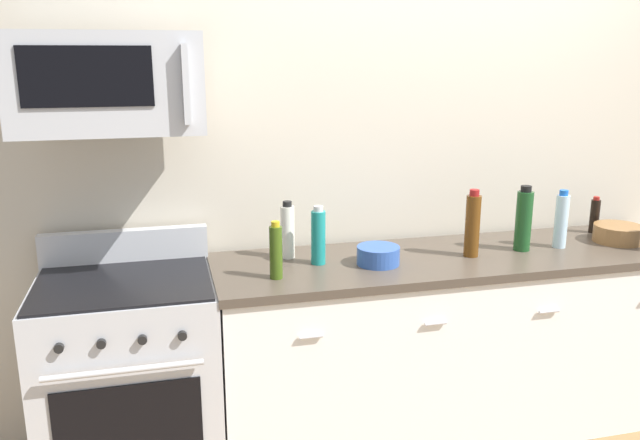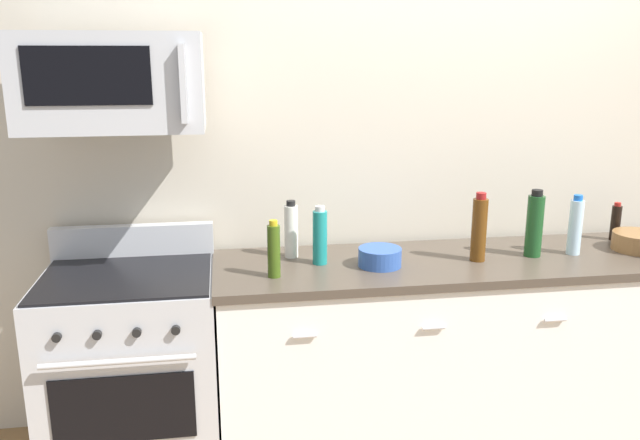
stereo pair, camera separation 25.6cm
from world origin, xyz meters
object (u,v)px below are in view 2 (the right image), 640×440
object	(u,v)px
bottle_sparkling_teal	(320,237)
bowl_wooden_salad	(638,241)
bottle_wine_green	(535,225)
bottle_water_clear	(575,226)
bottle_soy_sauce_dark	(616,222)
microwave	(113,82)
bowl_blue_mixing	(380,257)
bottle_wine_amber	(479,229)
bottle_olive_oil	(274,250)
bottle_vinegar_white	(291,230)
range_oven	(134,368)

from	to	relation	value
bottle_sparkling_teal	bowl_wooden_salad	bearing A→B (deg)	-0.98
bottle_wine_green	bowl_wooden_salad	bearing A→B (deg)	1.06
bottle_water_clear	bowl_wooden_salad	xyz separation A→B (m)	(0.35, 0.01, -0.09)
bowl_wooden_salad	bottle_soy_sauce_dark	bearing A→B (deg)	92.47
microwave	bottle_wine_green	world-z (taller)	microwave
microwave	bowl_blue_mixing	size ratio (longest dim) A/B	3.76
bottle_wine_amber	bottle_water_clear	xyz separation A→B (m)	(0.50, 0.03, -0.02)
bottle_wine_green	bottle_sparkling_teal	bearing A→B (deg)	177.92
bottle_wine_green	bowl_blue_mixing	xyz separation A→B (m)	(-0.76, -0.04, -0.11)
microwave	bowl_blue_mixing	xyz separation A→B (m)	(1.14, -0.09, -0.79)
bottle_olive_oil	bottle_wine_amber	xyz separation A→B (m)	(0.97, 0.08, 0.03)
bottle_water_clear	bottle_sparkling_teal	size ratio (longest dim) A/B	1.07
bottle_water_clear	bottle_sparkling_teal	xyz separation A→B (m)	(-1.24, 0.04, -0.01)
bottle_vinegar_white	bottle_wine_green	world-z (taller)	bottle_wine_green
bottle_soy_sauce_dark	bottle_wine_green	bearing A→B (deg)	-160.71
bottle_wine_green	microwave	bearing A→B (deg)	178.31
bottle_soy_sauce_dark	bowl_blue_mixing	xyz separation A→B (m)	(-1.32, -0.23, -0.05)
bottle_wine_amber	bowl_blue_mixing	size ratio (longest dim) A/B	1.65
bottle_sparkling_teal	bottle_soy_sauce_dark	bearing A→B (deg)	5.62
range_oven	bowl_blue_mixing	bearing A→B (deg)	-2.44
bottle_soy_sauce_dark	bottle_wine_green	distance (m)	0.59
bottle_sparkling_teal	bowl_blue_mixing	world-z (taller)	bottle_sparkling_teal
range_oven	microwave	bearing A→B (deg)	89.71
bottle_vinegar_white	bottle_sparkling_teal	xyz separation A→B (m)	(0.12, -0.12, -0.00)
bottle_water_clear	bowl_wooden_salad	bearing A→B (deg)	1.98
range_oven	bottle_olive_oil	xyz separation A→B (m)	(0.64, -0.12, 0.57)
bottle_olive_oil	bottle_sparkling_teal	size ratio (longest dim) A/B	0.93
range_oven	bottle_olive_oil	size ratio (longest dim) A/B	4.20
bottle_olive_oil	bottle_water_clear	bearing A→B (deg)	4.32
bowl_wooden_salad	bottle_wine_green	bearing A→B (deg)	-178.94
range_oven	bottle_vinegar_white	distance (m)	0.96
bottle_vinegar_white	bottle_soy_sauce_dark	world-z (taller)	bottle_vinegar_white
range_oven	microwave	xyz separation A→B (m)	(0.00, 0.04, 1.28)
bottle_wine_green	bowl_wooden_salad	size ratio (longest dim) A/B	1.33
bowl_blue_mixing	bottle_wine_green	bearing A→B (deg)	2.79
range_oven	bottle_wine_green	distance (m)	1.99
bottle_sparkling_teal	bowl_wooden_salad	xyz separation A→B (m)	(1.59, -0.03, -0.08)
bottle_olive_oil	bowl_blue_mixing	size ratio (longest dim) A/B	1.29
microwave	bowl_wooden_salad	size ratio (longest dim) A/B	3.05
bottle_vinegar_white	bottle_sparkling_teal	distance (m)	0.17
bottle_wine_green	bottle_vinegar_white	bearing A→B (deg)	172.01
bottle_wine_green	bowl_blue_mixing	distance (m)	0.77
bottle_sparkling_teal	microwave	bearing A→B (deg)	178.78
bottle_vinegar_white	bottle_olive_oil	world-z (taller)	bottle_vinegar_white
microwave	bottle_wine_amber	bearing A→B (deg)	-2.99
bottle_soy_sauce_dark	bottle_sparkling_teal	distance (m)	1.59
bottle_wine_amber	bowl_blue_mixing	xyz separation A→B (m)	(-0.47, -0.01, -0.11)
bottle_vinegar_white	bowl_wooden_salad	distance (m)	1.72
microwave	bottle_vinegar_white	distance (m)	1.03
bottle_water_clear	bowl_blue_mixing	bearing A→B (deg)	-177.92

